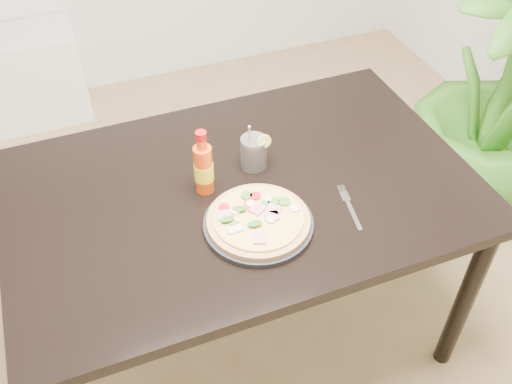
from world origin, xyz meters
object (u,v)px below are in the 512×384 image
object	(u,v)px
dining_table	(242,206)
houseplant	(502,97)
fork	(349,206)
pizza	(258,219)
plate	(258,224)
cola_cup	(254,153)
hot_sauce_bottle	(204,168)

from	to	relation	value
dining_table	houseplant	distance (m)	1.27
fork	dining_table	bearing A→B (deg)	153.20
pizza	houseplant	world-z (taller)	houseplant
plate	fork	bearing A→B (deg)	-5.07
cola_cup	fork	bearing A→B (deg)	-54.89
pizza	cola_cup	size ratio (longest dim) A/B	1.66
plate	hot_sauce_bottle	world-z (taller)	hot_sauce_bottle
cola_cup	fork	size ratio (longest dim) A/B	0.92
houseplant	dining_table	bearing A→B (deg)	-167.80
cola_cup	plate	bearing A→B (deg)	-108.49
plate	hot_sauce_bottle	xyz separation A→B (m)	(-0.09, 0.20, 0.08)
dining_table	cola_cup	distance (m)	0.17
dining_table	pizza	world-z (taller)	pizza
dining_table	hot_sauce_bottle	xyz separation A→B (m)	(-0.11, 0.02, 0.17)
hot_sauce_bottle	plate	bearing A→B (deg)	-64.99
dining_table	pizza	xyz separation A→B (m)	(-0.01, -0.17, 0.11)
houseplant	fork	bearing A→B (deg)	-154.58
pizza	hot_sauce_bottle	world-z (taller)	hot_sauce_bottle
hot_sauce_bottle	fork	xyz separation A→B (m)	(0.37, -0.22, -0.08)
dining_table	fork	distance (m)	0.34
dining_table	plate	distance (m)	0.20
pizza	houseplant	size ratio (longest dim) A/B	0.24
pizza	hot_sauce_bottle	size ratio (longest dim) A/B	1.34
plate	fork	distance (m)	0.27
cola_cup	houseplant	world-z (taller)	houseplant
fork	houseplant	xyz separation A→B (m)	(0.98, 0.46, -0.15)
hot_sauce_bottle	dining_table	bearing A→B (deg)	-13.22
plate	houseplant	xyz separation A→B (m)	(1.25, 0.44, -0.16)
plate	cola_cup	size ratio (longest dim) A/B	1.78
hot_sauce_bottle	fork	size ratio (longest dim) A/B	1.14
dining_table	hot_sauce_bottle	size ratio (longest dim) A/B	6.54
pizza	dining_table	bearing A→B (deg)	85.35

